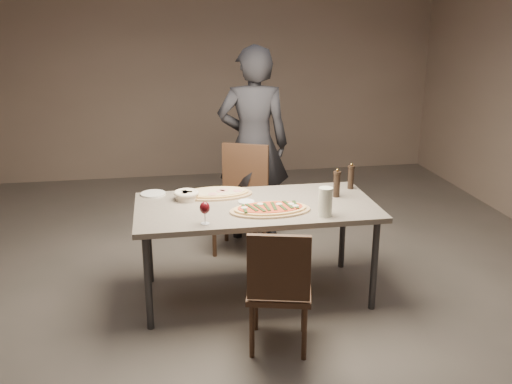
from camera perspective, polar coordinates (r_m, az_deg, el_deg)
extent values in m
plane|color=#5A534D|center=(4.58, 0.00, -10.16)|extent=(7.00, 7.00, 0.00)
plane|color=gray|center=(7.55, -4.65, 12.11)|extent=(6.00, 0.00, 6.00)
cube|color=slate|center=(4.29, 0.00, -1.53)|extent=(1.80, 0.90, 0.04)
cylinder|color=#333335|center=(4.04, -10.75, -8.92)|extent=(0.05, 0.05, 0.71)
cylinder|color=#333335|center=(4.31, 11.75, -7.19)|extent=(0.05, 0.05, 0.71)
cylinder|color=#333335|center=(4.72, -10.69, -4.89)|extent=(0.05, 0.05, 0.71)
cylinder|color=#333335|center=(4.95, 8.67, -3.65)|extent=(0.05, 0.05, 0.71)
ellipsoid|color=white|center=(4.16, 3.99, -1.34)|extent=(0.05, 0.05, 0.01)
ellipsoid|color=white|center=(4.11, -1.18, -1.54)|extent=(0.05, 0.05, 0.01)
ellipsoid|color=white|center=(4.19, 2.31, -1.16)|extent=(0.05, 0.05, 0.01)
ellipsoid|color=white|center=(4.19, 3.53, -1.15)|extent=(0.05, 0.05, 0.01)
ellipsoid|color=white|center=(4.19, 0.42, -1.15)|extent=(0.05, 0.05, 0.01)
cube|color=#223717|center=(4.09, -1.16, -1.66)|extent=(0.03, 0.17, 0.01)
cube|color=#223717|center=(4.11, -0.44, -1.55)|extent=(0.07, 0.17, 0.01)
cube|color=#223717|center=(4.10, 0.36, -1.60)|extent=(0.07, 0.17, 0.01)
cube|color=#223717|center=(4.13, 1.08, -1.50)|extent=(0.03, 0.17, 0.01)
cube|color=#223717|center=(4.14, 1.80, -1.42)|extent=(0.03, 0.17, 0.01)
cube|color=#223717|center=(4.14, 2.58, -1.45)|extent=(0.05, 0.17, 0.01)
cube|color=#223717|center=(4.18, 3.23, -1.27)|extent=(0.05, 0.17, 0.01)
cube|color=#223717|center=(4.18, 3.97, -1.25)|extent=(0.03, 0.17, 0.01)
cylinder|color=#E1928A|center=(4.52, -3.23, 0.20)|extent=(0.07, 0.07, 0.00)
cylinder|color=#E1928A|center=(4.49, -3.55, 0.10)|extent=(0.07, 0.07, 0.00)
cylinder|color=#E1928A|center=(4.43, -4.36, -0.20)|extent=(0.07, 0.07, 0.00)
cylinder|color=#E1928A|center=(4.50, -1.86, 0.14)|extent=(0.07, 0.07, 0.00)
cylinder|color=beige|center=(4.42, -6.98, -0.37)|extent=(0.16, 0.16, 0.06)
torus|color=beige|center=(4.41, -6.99, -0.09)|extent=(0.19, 0.19, 0.03)
cube|color=#AA7D45|center=(4.41, -6.69, -0.19)|extent=(0.06, 0.05, 0.04)
cube|color=#AA7D45|center=(4.43, -7.15, -0.13)|extent=(0.06, 0.06, 0.04)
cube|color=#AA7D45|center=(4.39, -7.12, -0.29)|extent=(0.06, 0.06, 0.04)
cylinder|color=white|center=(4.32, -0.97, -1.00)|extent=(0.12, 0.12, 0.01)
cylinder|color=#98A13B|center=(4.32, -0.97, -0.96)|extent=(0.09, 0.09, 0.00)
cylinder|color=black|center=(4.70, 9.46, 1.35)|extent=(0.05, 0.05, 0.17)
cylinder|color=black|center=(4.67, 9.52, 2.49)|extent=(0.06, 0.06, 0.02)
sphere|color=gold|center=(4.67, 9.54, 2.73)|extent=(0.02, 0.02, 0.02)
cylinder|color=black|center=(4.48, 8.07, 0.65)|extent=(0.05, 0.05, 0.18)
cylinder|color=black|center=(4.45, 8.13, 1.91)|extent=(0.06, 0.06, 0.02)
sphere|color=gold|center=(4.44, 8.14, 2.18)|extent=(0.02, 0.02, 0.02)
cylinder|color=silver|center=(4.05, 6.95, -0.98)|extent=(0.10, 0.10, 0.21)
cylinder|color=silver|center=(3.92, -5.10, -3.16)|extent=(0.06, 0.06, 0.01)
cylinder|color=silver|center=(3.91, -5.12, -2.61)|extent=(0.01, 0.01, 0.08)
ellipsoid|color=#4C0A10|center=(3.88, -5.15, -1.58)|extent=(0.07, 0.07, 0.09)
cylinder|color=white|center=(4.59, -10.25, -0.17)|extent=(0.20, 0.20, 0.01)
cube|color=#3D2719|center=(3.78, 2.35, -9.80)|extent=(0.50, 0.50, 0.04)
cylinder|color=#3D2719|center=(3.75, -0.41, -13.74)|extent=(0.03, 0.03, 0.38)
cylinder|color=#3D2719|center=(3.74, 4.86, -13.89)|extent=(0.03, 0.03, 0.38)
cylinder|color=#3D2719|center=(4.04, -0.02, -11.25)|extent=(0.03, 0.03, 0.38)
cylinder|color=#3D2719|center=(4.03, 4.82, -11.38)|extent=(0.03, 0.03, 0.38)
cube|color=#3D2719|center=(3.50, 2.30, -7.58)|extent=(0.39, 0.13, 0.43)
cube|color=#3D2719|center=(5.20, -1.65, -1.29)|extent=(0.60, 0.60, 0.04)
cylinder|color=#3D2719|center=(5.41, 0.82, -3.16)|extent=(0.04, 0.04, 0.43)
cylinder|color=#3D2719|center=(5.50, -2.99, -2.82)|extent=(0.04, 0.04, 0.43)
cylinder|color=#3D2719|center=(5.07, -0.15, -4.64)|extent=(0.04, 0.04, 0.43)
cylinder|color=#3D2719|center=(5.17, -4.19, -4.24)|extent=(0.04, 0.04, 0.43)
cube|color=#3D2719|center=(5.31, -1.07, 2.29)|extent=(0.42, 0.21, 0.48)
imported|color=black|center=(5.41, -0.26, 4.76)|extent=(0.73, 0.53, 1.85)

